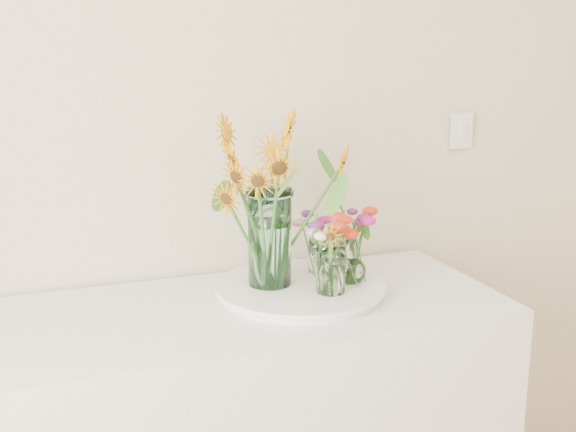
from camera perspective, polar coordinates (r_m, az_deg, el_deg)
The scene contains 9 objects.
tray at distance 2.03m, azimuth 0.97°, elevation -5.89°, with size 0.45×0.45×0.03m, color white.
mason_jar at distance 1.99m, azimuth -1.46°, elevation -1.70°, with size 0.12×0.12×0.28m, color #BEF1F9.
sunflower_bouquet at distance 1.97m, azimuth -1.48°, elevation 1.16°, with size 0.65×0.65×0.48m, color orange, non-canonical shape.
small_vase_a at distance 1.95m, azimuth 3.41°, elevation -4.31°, with size 0.08×0.08×0.13m, color white.
wildflower_posy_a at distance 1.94m, azimuth 3.43°, elevation -3.04°, with size 0.19×0.19×0.22m, color red, non-canonical shape.
small_vase_b at distance 2.04m, azimuth 4.97°, elevation -3.63°, with size 0.09×0.09×0.13m, color white, non-canonical shape.
wildflower_posy_b at distance 2.03m, azimuth 5.00°, elevation -2.41°, with size 0.20×0.20×0.22m, color red, non-canonical shape.
small_vase_c at distance 2.13m, azimuth 2.42°, elevation -3.21°, with size 0.06×0.06×0.10m, color white.
wildflower_posy_c at distance 2.11m, azimuth 2.43°, elevation -2.04°, with size 0.20×0.20×0.19m, color red, non-canonical shape.
Camera 1 is at (-0.90, 0.18, 1.60)m, focal length 45.00 mm.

